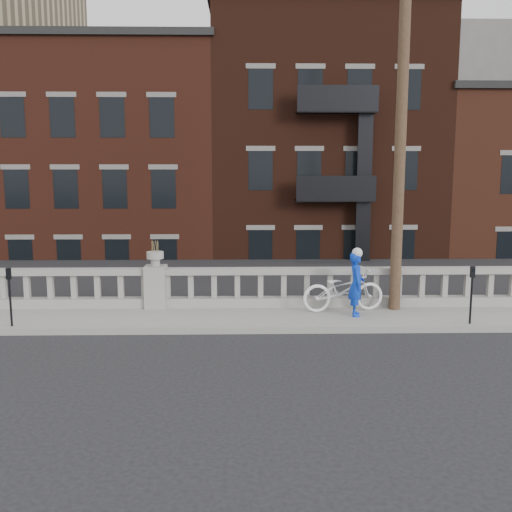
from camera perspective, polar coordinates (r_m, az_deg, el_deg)
The scene contains 10 objects.
ground at distance 11.57m, azimuth -12.87°, elevation -10.34°, with size 120.00×120.00×0.00m, color black.
sidewalk at distance 14.38m, azimuth -10.48°, elevation -6.22°, with size 32.00×2.20×0.15m, color gray.
balustrade at distance 15.16m, azimuth -9.96°, elevation -3.24°, with size 28.00×0.34×1.03m.
planter_pedestal at distance 15.13m, azimuth -9.98°, elevation -2.54°, with size 0.55×0.55×1.76m.
lower_level at distance 33.83m, azimuth -4.20°, elevation 6.70°, with size 80.00×44.00×20.80m.
utility_pole at distance 14.92m, azimuth 14.36°, elevation 14.18°, with size 1.60×0.28×10.00m.
parking_meter_b at distance 14.20m, azimuth -23.42°, elevation -3.16°, with size 0.10×0.09×1.36m.
parking_meter_c at distance 14.18m, azimuth 20.76°, elevation -3.03°, with size 0.10×0.09×1.36m.
bicycle at distance 14.69m, azimuth 8.71°, elevation -3.34°, with size 0.73×2.11×1.11m, color white.
cyclist at distance 14.23m, azimuth 10.00°, elevation -2.77°, with size 0.58×0.38×1.58m, color #0D36C8.
Camera 1 is at (2.31, -10.72, 3.70)m, focal length 40.00 mm.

